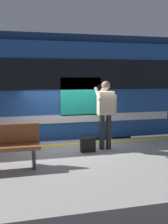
{
  "coord_description": "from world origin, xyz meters",
  "views": [
    {
      "loc": [
        1.41,
        7.47,
        2.9
      ],
      "look_at": [
        -0.4,
        0.3,
        1.89
      ],
      "focal_mm": 43.02,
      "sensor_mm": 36.0,
      "label": 1
    }
  ],
  "objects_px": {
    "train_carriage": "(22,87)",
    "passenger": "(105,109)",
    "handbag": "(88,144)",
    "bench": "(5,145)"
  },
  "relations": [
    {
      "from": "train_carriage",
      "to": "bench",
      "type": "height_order",
      "value": "train_carriage"
    },
    {
      "from": "passenger",
      "to": "handbag",
      "type": "distance_m",
      "value": 1.0
    },
    {
      "from": "train_carriage",
      "to": "passenger",
      "type": "height_order",
      "value": "train_carriage"
    },
    {
      "from": "passenger",
      "to": "train_carriage",
      "type": "bearing_deg",
      "value": -54.11
    },
    {
      "from": "passenger",
      "to": "handbag",
      "type": "xyz_separation_m",
      "value": [
        0.5,
        0.12,
        -0.85
      ]
    },
    {
      "from": "bench",
      "to": "handbag",
      "type": "bearing_deg",
      "value": -158.92
    },
    {
      "from": "train_carriage",
      "to": "passenger",
      "type": "bearing_deg",
      "value": 125.89
    },
    {
      "from": "train_carriage",
      "to": "bench",
      "type": "xyz_separation_m",
      "value": [
        0.44,
        3.69,
        -1.04
      ]
    },
    {
      "from": "handbag",
      "to": "passenger",
      "type": "bearing_deg",
      "value": -166.08
    },
    {
      "from": "handbag",
      "to": "bench",
      "type": "relative_size",
      "value": 0.3
    }
  ]
}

